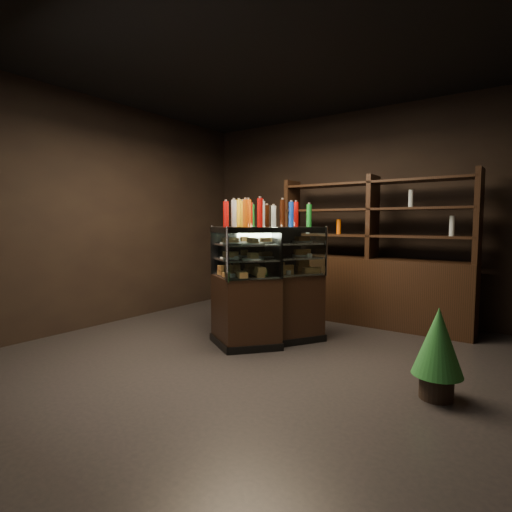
# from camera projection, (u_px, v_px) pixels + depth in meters

# --- Properties ---
(ground) EXTENTS (5.00, 5.00, 0.00)m
(ground) POSITION_uv_depth(u_px,v_px,m) (256.00, 359.00, 4.03)
(ground) COLOR black
(ground) RESTS_ON ground
(room_shell) EXTENTS (5.02, 5.02, 3.01)m
(room_shell) POSITION_uv_depth(u_px,v_px,m) (256.00, 164.00, 3.87)
(room_shell) COLOR black
(room_shell) RESTS_ON ground
(display_case) EXTENTS (1.55, 1.36, 1.33)m
(display_case) POSITION_uv_depth(u_px,v_px,m) (256.00, 301.00, 4.68)
(display_case) COLOR black
(display_case) RESTS_ON ground
(food_display) EXTENTS (1.17, 1.06, 0.42)m
(food_display) POSITION_uv_depth(u_px,v_px,m) (255.00, 254.00, 4.63)
(food_display) COLOR #BE8B44
(food_display) RESTS_ON display_case
(bottles_top) EXTENTS (1.01, 0.91, 0.30)m
(bottles_top) POSITION_uv_depth(u_px,v_px,m) (256.00, 215.00, 4.60)
(bottles_top) COLOR #0F38B2
(bottles_top) RESTS_ON display_case
(potted_conifer) EXTENTS (0.38, 0.38, 0.82)m
(potted_conifer) POSITION_uv_depth(u_px,v_px,m) (438.00, 340.00, 3.08)
(potted_conifer) COLOR black
(potted_conifer) RESTS_ON ground
(back_shelving) EXTENTS (2.55, 0.43, 2.00)m
(back_shelving) POSITION_uv_depth(u_px,v_px,m) (371.00, 280.00, 5.38)
(back_shelving) COLOR black
(back_shelving) RESTS_ON ground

